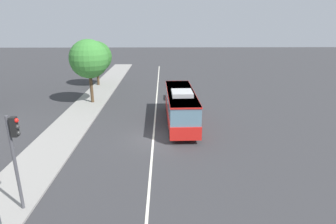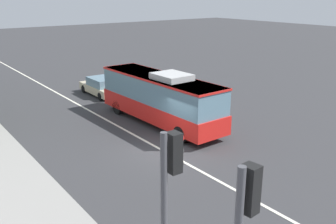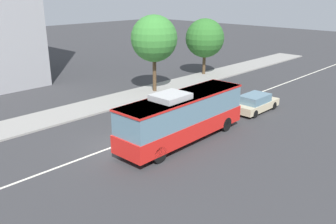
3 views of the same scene
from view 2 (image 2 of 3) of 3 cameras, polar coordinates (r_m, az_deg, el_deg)
The scene contains 6 objects.
ground_plane at distance 20.53m, azimuth -0.97°, elevation -5.72°, with size 160.00×160.00×0.00m, color #333335.
sidewalk_kerb at distance 17.61m, azimuth -22.43°, elevation -11.04°, with size 80.00×3.68×0.14m, color gray.
lane_centre_line at distance 20.53m, azimuth -0.97°, elevation -5.70°, with size 76.00×0.16×0.01m, color silver.
transit_bus at distance 24.06m, azimuth -1.20°, elevation 2.36°, with size 10.06×2.75×3.46m.
sedan_beige at distance 31.69m, azimuth -9.98°, elevation 3.79°, with size 4.51×1.83×1.46m.
traffic_light_mid_block at distance 9.02m, azimuth 0.19°, elevation -12.65°, with size 0.32×0.62×5.20m.
Camera 2 is at (-15.35, 10.97, 8.09)m, focal length 40.69 mm.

